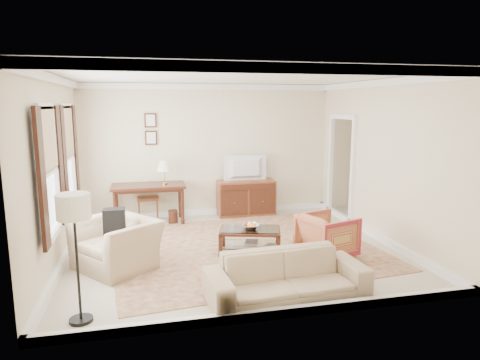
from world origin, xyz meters
name	(u,v)px	position (x,y,z in m)	size (l,w,h in m)	color
room_shell	(232,103)	(0.00, 0.00, 2.47)	(5.51, 5.01, 2.91)	beige
annex_bedroom	(422,202)	(4.49, 1.15, 0.34)	(3.00, 2.70, 2.90)	beige
window_front	(49,172)	(-2.70, -0.70, 1.55)	(0.12, 1.56, 1.80)	#CCB284
window_rear	(68,158)	(-2.70, 0.90, 1.55)	(0.12, 1.56, 1.80)	#CCB284
doorway	(341,169)	(2.71, 1.50, 1.08)	(0.10, 1.12, 2.25)	white
rug	(243,248)	(0.19, 0.02, 0.01)	(4.38, 3.76, 0.01)	brown
writing_desk	(149,190)	(-1.35, 2.03, 0.71)	(1.49, 0.75, 0.82)	#401E12
desk_chair	(148,195)	(-1.37, 2.38, 0.53)	(0.45, 0.45, 1.05)	brown
desk_lamp	(164,172)	(-1.02, 2.03, 1.07)	(0.32, 0.32, 0.50)	silver
framed_prints	(151,129)	(-1.25, 2.47, 1.94)	(0.25, 0.04, 0.68)	#401E12
sideboard	(246,198)	(0.78, 2.22, 0.39)	(1.28, 0.49, 0.79)	brown
tv	(246,160)	(0.78, 2.20, 1.24)	(0.92, 0.53, 0.12)	black
coffee_table	(250,234)	(0.25, -0.23, 0.32)	(1.12, 0.84, 0.42)	#401E12
fruit_bowl	(250,225)	(0.25, -0.24, 0.47)	(0.42, 0.42, 0.10)	silver
book_a	(245,241)	(0.19, -0.13, 0.17)	(0.28, 0.04, 0.38)	brown
book_b	(265,245)	(0.47, -0.39, 0.16)	(0.28, 0.03, 0.38)	brown
striped_armchair	(327,234)	(1.41, -0.72, 0.40)	(0.77, 0.72, 0.79)	maroon
club_armchair	(117,236)	(-1.88, -0.42, 0.50)	(1.15, 0.74, 1.00)	tan
backpack	(114,220)	(-1.90, -0.43, 0.75)	(0.32, 0.22, 0.40)	black
sofa	(287,269)	(0.28, -2.01, 0.40)	(2.04, 0.59, 0.80)	tan
floor_lamp	(74,216)	(-2.21, -2.04, 1.25)	(0.37, 0.37, 1.50)	black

